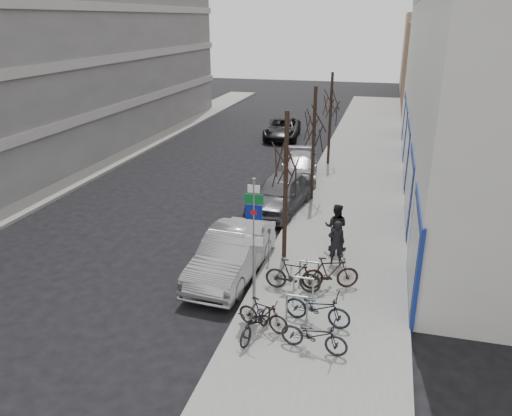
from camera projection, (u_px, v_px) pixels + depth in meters
The scene contains 25 objects.
ground at pixel (182, 298), 15.88m from camera, with size 120.00×120.00×0.00m, color black.
sidewalk_east at pixel (351, 203), 23.82m from camera, with size 5.00×70.00×0.15m, color slate.
sidewalk_west at pixel (67, 179), 27.51m from camera, with size 3.00×70.00×0.15m, color slate.
brick_building_far at pixel (470, 67), 47.50m from camera, with size 12.00×14.00×8.00m, color brown.
tan_building_far at pixel (458, 52), 60.75m from camera, with size 13.00×12.00×9.00m, color #937A5B.
highway_sign_pole at pixel (254, 236), 14.42m from camera, with size 0.55×0.10×4.20m.
bike_rack at pixel (303, 286), 15.28m from camera, with size 0.66×2.26×0.83m.
tree_near at pixel (286, 152), 16.96m from camera, with size 1.80×1.80×5.50m.
tree_mid at pixel (315, 117), 22.83m from camera, with size 1.80×1.80×5.50m.
tree_far at pixel (331, 97), 28.71m from camera, with size 1.80×1.80×5.50m.
meter_front at pixel (269, 241), 17.75m from camera, with size 0.10×0.08×1.27m.
meter_mid at pixel (297, 193), 22.72m from camera, with size 0.10×0.08×1.27m.
meter_back at pixel (315, 161), 27.69m from camera, with size 0.10×0.08×1.27m.
bike_near_left at pixel (256, 319), 13.57m from camera, with size 0.52×1.73×1.06m, color black.
bike_near_right at pixel (263, 314), 13.89m from camera, with size 0.47×1.59×0.97m, color black.
bike_mid_curb at pixel (318, 305), 14.14m from camera, with size 0.59×1.95×1.19m, color black.
bike_mid_inner at pixel (293, 275), 15.87m from camera, with size 0.55×1.84×1.12m, color black.
bike_far_curb at pixel (314, 332), 12.98m from camera, with size 0.55×1.82×1.11m, color black.
bike_far_inner at pixel (330, 273), 15.98m from camera, with size 0.56×1.89×1.15m, color black.
parked_car_front at pixel (231, 254), 17.01m from camera, with size 1.74×4.98×1.64m, color #9C9BA0.
parked_car_mid at pixel (280, 193), 22.84m from camera, with size 2.01×4.99×1.70m, color #535359.
parked_car_back at pixel (299, 167), 27.31m from camera, with size 1.97×4.84×1.40m, color #A3A3A8.
lane_car at pixel (282, 128), 36.85m from camera, with size 2.41×5.22×1.45m, color black.
pedestrian_near at pixel (336, 243), 17.50m from camera, with size 0.61×0.40×1.67m, color black.
pedestrian_far at pixel (336, 227), 18.65m from camera, with size 0.67×0.45×1.82m, color black.
Camera 1 is at (5.82, -12.75, 8.35)m, focal length 35.00 mm.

